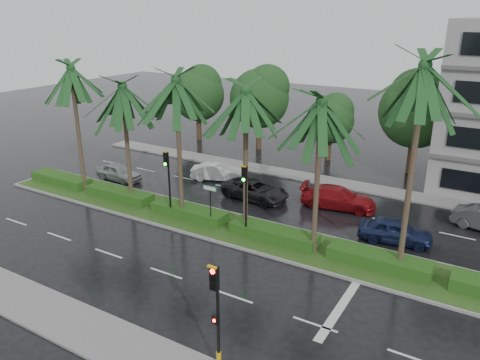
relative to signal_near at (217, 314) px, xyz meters
The scene contains 17 objects.
ground 11.42m from the signal_near, 122.58° to the left, with size 120.00×120.00×0.00m, color black.
near_sidewalk 6.53m from the signal_near, behind, with size 40.00×2.40×0.12m, color slate.
far_sidewalk 22.35m from the signal_near, 105.67° to the left, with size 40.00×2.00×0.12m, color slate.
median 12.24m from the signal_near, 120.00° to the left, with size 36.00×4.00×0.15m.
hedge 12.17m from the signal_near, 120.00° to the left, with size 35.20×1.40×0.60m.
lane_markings 9.76m from the signal_near, 108.30° to the left, with size 34.00×13.06×0.01m.
palm_row 13.85m from the signal_near, 124.84° to the left, with size 26.30×4.20×10.86m.
signal_near is the anchor object (origin of this frame).
signal_median_left 13.93m from the signal_near, 135.91° to the left, with size 0.34×0.42×4.36m.
signal_median_right 10.69m from the signal_near, 114.91° to the left, with size 0.34×0.42×4.36m.
street_sign 12.11m from the signal_near, 125.34° to the left, with size 0.95×0.09×2.60m.
bg_trees 27.88m from the signal_near, 103.78° to the left, with size 32.98×5.79×8.36m.
car_silver 22.54m from the signal_near, 143.42° to the left, with size 3.89×1.56×1.32m, color #9EA1A5.
car_white 20.92m from the signal_near, 123.50° to the left, with size 4.01×1.40×1.32m, color white.
car_darkgrey 17.02m from the signal_near, 114.44° to the left, with size 4.86×2.24×1.35m, color black.
car_red 17.06m from the signal_near, 95.07° to the left, with size 4.96×2.02×1.44m, color maroon.
car_blue 14.18m from the signal_near, 77.68° to the left, with size 4.05×1.63×1.38m, color #19244C.
Camera 1 is at (13.70, -20.71, 12.31)m, focal length 35.00 mm.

